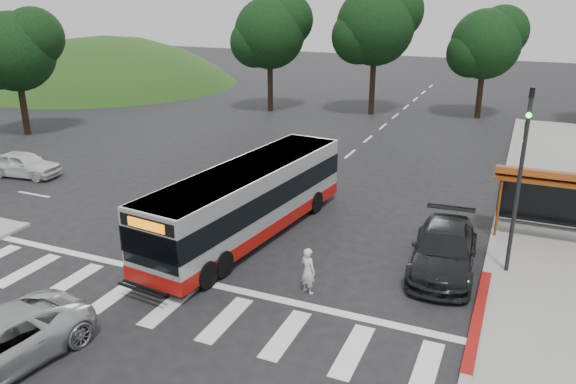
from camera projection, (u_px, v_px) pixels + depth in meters
The scene contains 17 objects.
ground at pixel (243, 244), 21.97m from camera, with size 140.00×140.00×0.00m, color black.
sidewalk_east at pixel (548, 214), 24.77m from camera, with size 4.00×40.00×0.12m, color gray.
curb_east at pixel (500, 207), 25.51m from camera, with size 0.30×40.00×0.15m, color #9E9991.
curb_east_red at pixel (478, 318), 16.87m from camera, with size 0.32×6.00×0.15m, color maroon.
hillside_nw at pixel (107, 84), 59.82m from camera, with size 44.00×44.00×10.00m, color #163D13.
crosswalk_ladder at pixel (169, 305), 17.65m from camera, with size 18.00×2.60×0.01m, color silver.
bus_shelter at pixel (552, 184), 21.57m from camera, with size 4.20×1.60×2.86m.
traffic_signal_ne_tall at pixel (521, 168), 18.38m from camera, with size 0.18×0.37×6.50m.
traffic_signal_ne_short at pixel (522, 155), 24.90m from camera, with size 0.18×0.37×4.00m.
tree_north_a at pixel (377, 25), 42.89m from camera, with size 6.60×6.15×10.17m.
tree_north_b at pixel (487, 43), 42.06m from camera, with size 5.72×5.33×8.43m.
tree_north_c at pixel (271, 32), 44.35m from camera, with size 6.16×5.74×9.30m.
tree_west_a at pixel (16, 50), 36.92m from camera, with size 5.72×5.33×8.43m.
transit_bus at pixel (249, 202), 22.23m from camera, with size 2.42×11.19×2.89m, color #B6B9BC, non-canonical shape.
pedestrian at pixel (308, 271), 18.17m from camera, with size 0.58×0.38×1.59m, color silver.
dark_sedan at pixel (444, 250), 19.70m from camera, with size 2.15×5.30×1.54m, color black.
west_car_white at pixel (24, 164), 29.76m from camera, with size 1.59×3.96×1.35m, color silver.
Camera 1 is at (9.52, -17.67, 9.33)m, focal length 35.00 mm.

